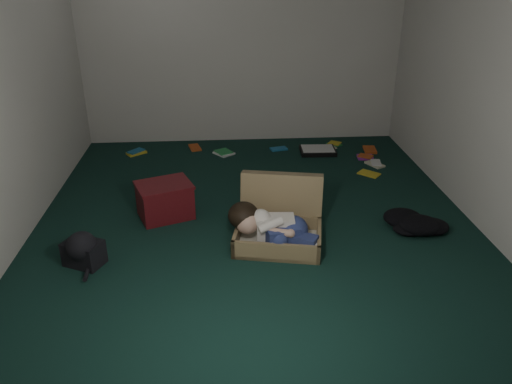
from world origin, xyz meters
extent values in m
plane|color=black|center=(0.00, 0.00, 0.00)|extent=(4.50, 4.50, 0.00)
plane|color=silver|center=(0.00, 2.25, 1.30)|extent=(4.50, 0.00, 4.50)
plane|color=silver|center=(0.00, -2.25, 1.30)|extent=(4.50, 0.00, 4.50)
plane|color=silver|center=(-2.00, 0.00, 1.30)|extent=(0.00, 4.50, 4.50)
plane|color=silver|center=(2.00, 0.00, 1.30)|extent=(0.00, 4.50, 4.50)
cube|color=olive|center=(0.16, -0.49, 0.08)|extent=(0.80, 0.64, 0.16)
cube|color=beige|center=(0.16, -0.49, 0.04)|extent=(0.73, 0.57, 0.02)
cube|color=olive|center=(0.22, -0.16, 0.26)|extent=(0.75, 0.35, 0.53)
cube|color=silver|center=(0.14, -0.51, 0.17)|extent=(0.32, 0.19, 0.23)
sphere|color=tan|center=(-0.10, -0.49, 0.24)|extent=(0.19, 0.19, 0.19)
ellipsoid|color=black|center=(-0.13, -0.43, 0.27)|extent=(0.26, 0.27, 0.22)
ellipsoid|color=navy|center=(0.29, -0.53, 0.17)|extent=(0.24, 0.27, 0.22)
cube|color=navy|center=(0.19, -0.62, 0.16)|extent=(0.29, 0.18, 0.14)
cube|color=navy|center=(0.34, -0.66, 0.14)|extent=(0.27, 0.23, 0.11)
sphere|color=white|center=(0.44, -0.65, 0.12)|extent=(0.11, 0.11, 0.11)
sphere|color=white|center=(0.42, -0.72, 0.11)|extent=(0.10, 0.10, 0.10)
cylinder|color=tan|center=(0.16, -0.65, 0.22)|extent=(0.19, 0.10, 0.07)
cube|color=#551115|center=(-0.83, 0.12, 0.16)|extent=(0.57, 0.51, 0.31)
cube|color=#551115|center=(-0.83, 0.12, 0.32)|extent=(0.59, 0.53, 0.02)
cube|color=black|center=(0.91, 1.68, 0.03)|extent=(0.45, 0.34, 0.05)
cube|color=white|center=(0.91, 1.68, 0.06)|extent=(0.40, 0.30, 0.01)
cube|color=gold|center=(-1.35, 1.80, 0.01)|extent=(0.19, 0.15, 0.02)
cube|color=#BF4B19|center=(-0.63, 1.95, 0.01)|extent=(0.24, 0.23, 0.02)
cube|color=white|center=(-0.26, 1.73, 0.01)|extent=(0.19, 0.23, 0.02)
cube|color=#1B6494|center=(0.43, 1.82, 0.01)|extent=(0.21, 0.23, 0.02)
cube|color=gold|center=(1.04, 1.78, 0.01)|extent=(0.24, 0.23, 0.02)
cube|color=#24843F|center=(1.17, 1.94, 0.01)|extent=(0.21, 0.16, 0.02)
cube|color=purple|center=(1.44, 1.44, 0.01)|extent=(0.24, 0.24, 0.02)
cube|color=beige|center=(1.50, 1.22, 0.01)|extent=(0.18, 0.22, 0.02)
cube|color=gold|center=(1.36, 0.96, 0.01)|extent=(0.22, 0.24, 0.02)
cube|color=#BF4B19|center=(1.58, 1.70, 0.01)|extent=(0.24, 0.22, 0.02)
camera|label=1|loc=(-0.29, -4.09, 2.22)|focal=35.00mm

